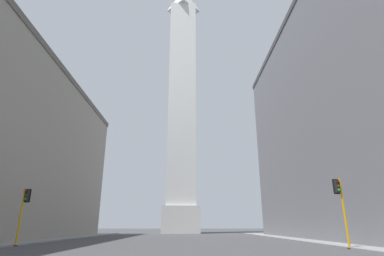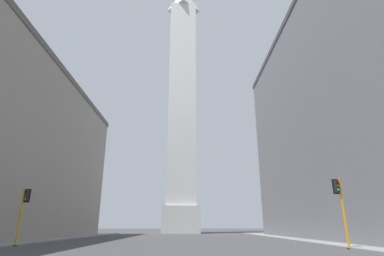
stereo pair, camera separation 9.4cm
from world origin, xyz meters
TOP-DOWN VIEW (x-y plane):
  - sidewalk_right at (17.38, 27.80)m, footprint 5.00×92.68m
  - obelisk at (0.00, 77.23)m, footprint 9.45×9.45m
  - traffic_light_mid_left at (-14.66, 28.44)m, footprint 0.78×0.50m
  - traffic_light_mid_right at (14.80, 24.23)m, footprint 0.80×0.53m

SIDE VIEW (x-z plane):
  - sidewalk_right at x=17.38m, z-range 0.00..0.15m
  - traffic_light_mid_left at x=-14.66m, z-range 0.87..6.27m
  - traffic_light_mid_right at x=14.80m, z-range 0.93..6.78m
  - obelisk at x=0.00m, z-range -1.59..73.89m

